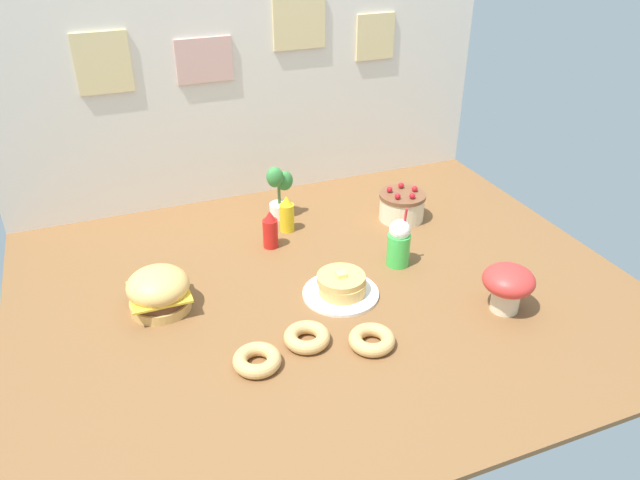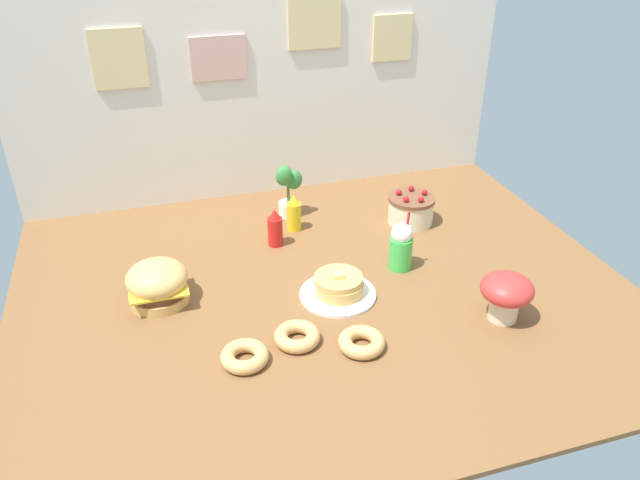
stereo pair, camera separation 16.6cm
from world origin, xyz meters
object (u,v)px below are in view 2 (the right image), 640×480
Objects in this scene: burger at (158,283)px; potted_plant at (288,188)px; layer_cake at (411,209)px; ketchup_bottle at (275,228)px; donut_pink_glaze at (245,356)px; pancake_stack at (339,288)px; mushroom_stool at (506,293)px; cream_soda_cup at (401,246)px; mustard_bottle at (294,213)px; donut_chocolate at (297,336)px; donut_vanilla at (362,342)px.

potted_plant is (0.63, 0.52, 0.06)m from burger.
layer_cake is 0.64m from ketchup_bottle.
ketchup_bottle is 0.76m from donut_pink_glaze.
pancake_stack is 1.55× the size of mushroom_stool.
burger is at bearing -151.71° from ketchup_bottle.
mushroom_stool is (0.22, -0.42, 0.01)m from cream_soda_cup.
mushroom_stool is (0.55, -0.86, 0.03)m from mustard_bottle.
layer_cake reaches higher than pancake_stack.
donut_pink_glaze is (-0.71, -0.38, -0.08)m from cream_soda_cup.
cream_soda_cup is 0.47m from mushroom_stool.
burger is 1.21× the size of mushroom_stool.
donut_chocolate is at bearing -147.56° from cream_soda_cup.
donut_vanilla is 0.61× the size of potted_plant.
donut_pink_glaze is at bearing -111.08° from ketchup_bottle.
donut_chocolate is (-0.20, -0.77, -0.05)m from mustard_bottle.
mustard_bottle reaches higher than burger.
mustard_bottle is at bearing 122.44° from mushroom_stool.
cream_soda_cup reaches higher than donut_vanilla.
burger reaches higher than donut_vanilla.
pancake_stack is 0.70m from potted_plant.
donut_chocolate is (0.19, 0.05, 0.00)m from donut_pink_glaze.
potted_plant reaches higher than ketchup_bottle.
ketchup_bottle is at bearing 68.92° from donut_pink_glaze.
layer_cake is at bearing 1.70° from ketchup_bottle.
ketchup_bottle is (0.51, 0.28, 0.00)m from burger.
mushroom_stool reaches higher than donut_pink_glaze.
pancake_stack is 1.13× the size of cream_soda_cup.
donut_pink_glaze is at bearing -165.63° from donut_chocolate.
burger reaches higher than donut_pink_glaze.
ketchup_bottle is (-0.64, -0.02, 0.01)m from layer_cake.
cream_soda_cup is at bearing -120.25° from layer_cake.
ketchup_bottle is 1.08× the size of donut_chocolate.
cream_soda_cup reaches higher than pancake_stack.
ketchup_bottle is 0.67× the size of cream_soda_cup.
burger is 0.50m from donut_pink_glaze.
potted_plant reaches higher than donut_chocolate.
ketchup_bottle is 0.76m from donut_vanilla.
mustard_bottle is 0.91× the size of mushroom_stool.
potted_plant reaches higher than donut_vanilla.
potted_plant reaches higher than pancake_stack.
burger is at bearing 176.91° from cream_soda_cup.
mushroom_stool reaches higher than donut_vanilla.
burger is 1.43× the size of donut_pink_glaze.
potted_plant is (-0.02, 0.69, 0.10)m from pancake_stack.
pancake_stack is at bearing -14.31° from burger.
potted_plant is at bearing 67.54° from donut_pink_glaze.
donut_pink_glaze is 1.00× the size of donut_vanilla.
burger is 0.87× the size of potted_plant.
mustard_bottle is (0.63, 0.39, 0.00)m from burger.
mushroom_stool is at bearing -62.68° from cream_soda_cup.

